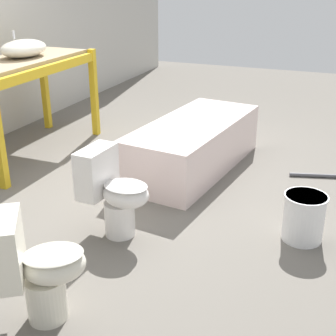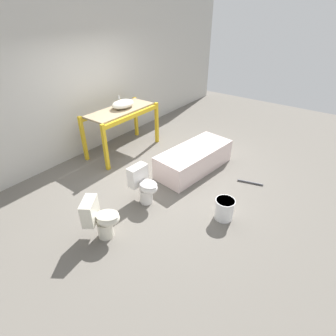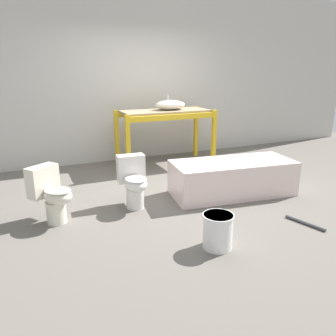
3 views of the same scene
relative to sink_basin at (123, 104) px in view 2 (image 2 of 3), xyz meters
name	(u,v)px [view 2 (image 2 of 3)]	position (x,y,z in m)	size (l,w,h in m)	color
ground_plane	(157,174)	(-0.45, -1.29, -1.09)	(12.00, 12.00, 0.00)	#666059
warehouse_wall_rear	(82,79)	(-0.45, 0.69, 0.51)	(10.80, 0.08, 3.20)	beige
shelving_rack	(121,116)	(-0.10, -0.01, -0.25)	(1.70, 0.76, 1.00)	gold
sink_basin	(123,104)	(0.00, 0.00, 0.00)	(0.55, 0.38, 0.25)	silver
bathtub_main	(194,157)	(0.16, -1.78, -0.81)	(1.77, 0.90, 0.48)	silver
toilet_near	(144,185)	(-1.24, -1.65, -0.74)	(0.36, 0.51, 0.65)	white
toilet_far	(100,218)	(-2.23, -1.70, -0.74)	(0.54, 0.58, 0.65)	silver
bucket_white	(224,209)	(-0.81, -2.95, -0.90)	(0.31, 0.31, 0.35)	white
loose_pipe	(250,182)	(0.38, -2.93, -1.07)	(0.16, 0.47, 0.04)	#4C4C51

